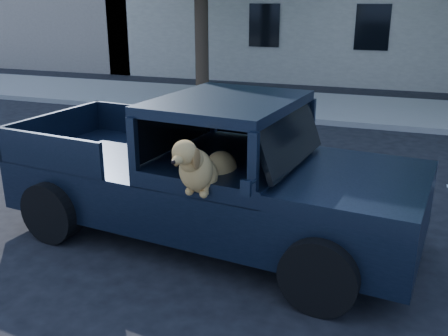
# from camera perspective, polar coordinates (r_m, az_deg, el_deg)

# --- Properties ---
(ground) EXTENTS (120.00, 120.00, 0.00)m
(ground) POSITION_cam_1_polar(r_m,az_deg,el_deg) (6.88, -1.91, -8.33)
(ground) COLOR black
(ground) RESTS_ON ground
(far_sidewalk) EXTENTS (60.00, 4.00, 0.15)m
(far_sidewalk) POSITION_cam_1_polar(r_m,az_deg,el_deg) (15.37, 10.98, 6.87)
(far_sidewalk) COLOR gray
(far_sidewalk) RESTS_ON ground
(lane_stripes) EXTENTS (21.60, 0.14, 0.01)m
(lane_stripes) POSITION_cam_1_polar(r_m,az_deg,el_deg) (9.61, 17.01, -1.12)
(lane_stripes) COLOR silver
(lane_stripes) RESTS_ON ground
(pickup_truck) EXTENTS (5.68, 3.09, 1.96)m
(pickup_truck) POSITION_cam_1_polar(r_m,az_deg,el_deg) (6.79, -2.39, -2.62)
(pickup_truck) COLOR black
(pickup_truck) RESTS_ON ground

